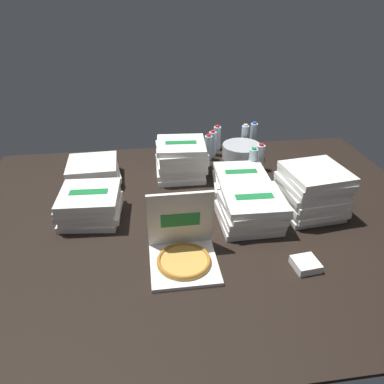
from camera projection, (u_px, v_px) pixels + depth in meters
name	position (u px, v px, depth m)	size (l,w,h in m)	color
ground_plane	(202.00, 218.00, 2.43)	(3.20, 2.40, 0.02)	black
open_pizza_box	(183.00, 250.00, 2.02)	(0.37, 0.38, 0.39)	white
pizza_stack_left_mid	(240.00, 179.00, 2.76)	(0.43, 0.43, 0.12)	white
pizza_stack_left_far	(181.00, 159.00, 2.87)	(0.40, 0.40, 0.28)	white
pizza_stack_center_far	(90.00, 205.00, 2.37)	(0.41, 0.41, 0.20)	white
pizza_stack_right_near	(312.00, 191.00, 2.40)	(0.43, 0.42, 0.32)	white
pizza_stack_right_far	(251.00, 210.00, 2.32)	(0.41, 0.40, 0.20)	white
pizza_stack_right_mid	(93.00, 171.00, 2.83)	(0.43, 0.42, 0.16)	white
ice_bucket	(241.00, 151.00, 3.21)	(0.34, 0.34, 0.12)	#B7BABF
water_bottle_0	(217.00, 138.00, 3.34)	(0.07, 0.07, 0.23)	silver
water_bottle_1	(213.00, 143.00, 3.23)	(0.07, 0.07, 0.23)	silver
water_bottle_2	(254.00, 134.00, 3.42)	(0.07, 0.07, 0.23)	silver
water_bottle_3	(253.00, 161.00, 2.91)	(0.07, 0.07, 0.23)	silver
water_bottle_4	(208.00, 147.00, 3.15)	(0.07, 0.07, 0.23)	silver
water_bottle_5	(260.00, 157.00, 2.98)	(0.07, 0.07, 0.23)	white
water_bottle_6	(245.00, 137.00, 3.37)	(0.07, 0.07, 0.23)	silver
napkin_pile	(306.00, 264.00, 1.99)	(0.13, 0.13, 0.05)	white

